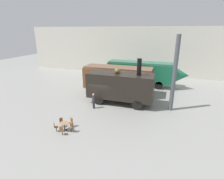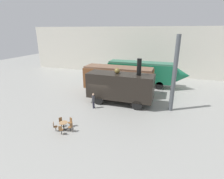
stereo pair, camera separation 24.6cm
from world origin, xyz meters
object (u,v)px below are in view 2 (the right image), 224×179
at_px(cafe_chair_0, 61,129).
at_px(steam_locomotive, 120,86).
at_px(passenger_coach_wooden, 118,78).
at_px(streamlined_locomotive, 146,72).
at_px(cafe_table_near, 63,124).
at_px(visitor_person, 93,100).

bearing_deg(cafe_chair_0, steam_locomotive, -35.33).
relative_size(passenger_coach_wooden, cafe_chair_0, 10.65).
bearing_deg(steam_locomotive, passenger_coach_wooden, 110.99).
bearing_deg(streamlined_locomotive, cafe_table_near, -107.37).
xyz_separation_m(steam_locomotive, visitor_person, (-2.42, -2.28, -1.25)).
height_order(streamlined_locomotive, cafe_chair_0, streamlined_locomotive).
distance_m(steam_locomotive, cafe_table_near, 8.06).
bearing_deg(steam_locomotive, cafe_table_near, -112.35).
bearing_deg(passenger_coach_wooden, cafe_chair_0, -97.41).
bearing_deg(streamlined_locomotive, steam_locomotive, -102.54).
bearing_deg(cafe_chair_0, cafe_table_near, 0.00).
bearing_deg(cafe_chair_0, visitor_person, -19.80).
height_order(streamlined_locomotive, steam_locomotive, steam_locomotive).
relative_size(passenger_coach_wooden, visitor_person, 5.27).
bearing_deg(cafe_table_near, steam_locomotive, 67.65).
distance_m(streamlined_locomotive, cafe_table_near, 16.04).
relative_size(streamlined_locomotive, cafe_table_near, 16.20).
height_order(cafe_table_near, cafe_chair_0, cafe_chair_0).
height_order(streamlined_locomotive, visitor_person, streamlined_locomotive).
relative_size(steam_locomotive, visitor_person, 4.35).
bearing_deg(cafe_table_near, passenger_coach_wooden, 81.02).
bearing_deg(passenger_coach_wooden, cafe_table_near, -98.98).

